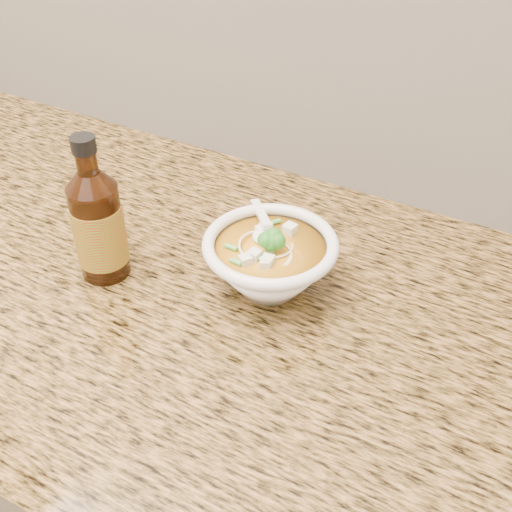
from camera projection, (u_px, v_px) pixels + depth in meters
The scene contains 4 objects.
cabinet at pixel (77, 418), 1.23m from camera, with size 4.00×0.65×0.86m, color #331A0F.
counter_slab at pixel (24, 228), 0.95m from camera, with size 4.00×0.68×0.04m, color olive.
soup_bowl at pixel (270, 263), 0.79m from camera, with size 0.17×0.17×0.09m.
hot_sauce_bottle at pixel (98, 225), 0.80m from camera, with size 0.08×0.08×0.20m.
Camera 1 is at (0.68, 1.16, 1.44)m, focal length 45.00 mm.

